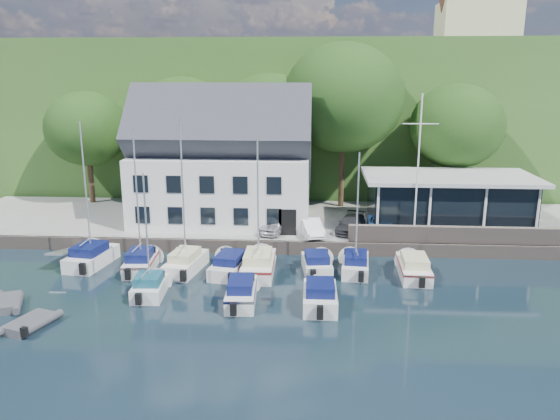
# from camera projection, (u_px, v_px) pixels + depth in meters

# --- Properties ---
(ground) EXTENTS (180.00, 180.00, 0.00)m
(ground) POSITION_uv_depth(u_px,v_px,m) (304.00, 321.00, 29.05)
(ground) COLOR black
(ground) RESTS_ON ground
(quay) EXTENTS (60.00, 13.00, 1.00)m
(quay) POSITION_uv_depth(u_px,v_px,m) (308.00, 224.00, 45.86)
(quay) COLOR gray
(quay) RESTS_ON ground
(quay_face) EXTENTS (60.00, 0.30, 1.00)m
(quay_face) POSITION_uv_depth(u_px,v_px,m) (307.00, 248.00, 39.57)
(quay_face) COLOR #63574F
(quay_face) RESTS_ON ground
(hillside) EXTENTS (160.00, 75.00, 16.00)m
(hillside) POSITION_uv_depth(u_px,v_px,m) (313.00, 104.00, 87.08)
(hillside) COLOR #2B4C1C
(hillside) RESTS_ON ground
(field_patch) EXTENTS (50.00, 30.00, 0.30)m
(field_patch) POSITION_uv_depth(u_px,v_px,m) (361.00, 53.00, 92.33)
(field_patch) COLOR olive
(field_patch) RESTS_ON hillside
(farmhouse) EXTENTS (10.40, 7.00, 8.20)m
(farmhouse) POSITION_uv_depth(u_px,v_px,m) (478.00, 17.00, 73.08)
(farmhouse) COLOR beige
(farmhouse) RESTS_ON hillside
(harbor_building) EXTENTS (14.40, 8.20, 8.70)m
(harbor_building) POSITION_uv_depth(u_px,v_px,m) (222.00, 168.00, 44.14)
(harbor_building) COLOR silver
(harbor_building) RESTS_ON quay
(club_pavilion) EXTENTS (13.20, 7.20, 4.10)m
(club_pavilion) POSITION_uv_depth(u_px,v_px,m) (447.00, 200.00, 43.11)
(club_pavilion) COLOR black
(club_pavilion) RESTS_ON quay
(seawall) EXTENTS (18.00, 0.50, 1.20)m
(seawall) POSITION_uv_depth(u_px,v_px,m) (475.00, 235.00, 38.95)
(seawall) COLOR #63574F
(seawall) RESTS_ON quay
(gangway) EXTENTS (1.20, 6.00, 1.40)m
(gangway) POSITION_uv_depth(u_px,v_px,m) (75.00, 259.00, 38.78)
(gangway) COLOR silver
(gangway) RESTS_ON ground
(car_silver) EXTENTS (2.76, 4.15, 1.31)m
(car_silver) POSITION_uv_depth(u_px,v_px,m) (276.00, 224.00, 41.58)
(car_silver) COLOR silver
(car_silver) RESTS_ON quay
(car_white) EXTENTS (2.23, 4.11, 1.28)m
(car_white) POSITION_uv_depth(u_px,v_px,m) (311.00, 227.00, 40.94)
(car_white) COLOR white
(car_white) RESTS_ON quay
(car_dgrey) EXTENTS (2.81, 4.49, 1.21)m
(car_dgrey) POSITION_uv_depth(u_px,v_px,m) (351.00, 224.00, 41.85)
(car_dgrey) COLOR #2B2B30
(car_dgrey) RESTS_ON quay
(car_blue) EXTENTS (1.90, 4.08, 1.35)m
(car_blue) POSITION_uv_depth(u_px,v_px,m) (381.00, 224.00, 41.53)
(car_blue) COLOR #305B94
(car_blue) RESTS_ON quay
(flagpole) EXTENTS (2.52, 0.20, 10.49)m
(flagpole) POSITION_uv_depth(u_px,v_px,m) (418.00, 168.00, 38.91)
(flagpole) COLOR silver
(flagpole) RESTS_ON quay
(tree_0) EXTENTS (7.54, 7.54, 10.30)m
(tree_0) POSITION_uv_depth(u_px,v_px,m) (88.00, 148.00, 50.20)
(tree_0) COLOR #153810
(tree_0) RESTS_ON quay
(tree_1) EXTENTS (8.47, 8.47, 11.58)m
(tree_1) POSITION_uv_depth(u_px,v_px,m) (184.00, 142.00, 49.35)
(tree_1) COLOR #153810
(tree_1) RESTS_ON quay
(tree_2) EXTENTS (8.69, 8.69, 11.88)m
(tree_2) POSITION_uv_depth(u_px,v_px,m) (270.00, 140.00, 49.50)
(tree_2) COLOR #153810
(tree_2) RESTS_ON quay
(tree_3) EXTENTS (10.61, 10.61, 14.50)m
(tree_3) POSITION_uv_depth(u_px,v_px,m) (343.00, 126.00, 48.19)
(tree_3) COLOR #153810
(tree_3) RESTS_ON quay
(tree_4) EXTENTS (8.06, 8.06, 11.02)m
(tree_4) POSITION_uv_depth(u_px,v_px,m) (455.00, 148.00, 47.46)
(tree_4) COLOR #153810
(tree_4) RESTS_ON quay
(boat_r1_0) EXTENTS (3.09, 6.41, 9.59)m
(boat_r1_0) POSITION_uv_depth(u_px,v_px,m) (86.00, 197.00, 36.36)
(boat_r1_0) COLOR silver
(boat_r1_0) RESTS_ON ground
(boat_r1_1) EXTENTS (2.36, 5.85, 9.09)m
(boat_r1_1) POSITION_uv_depth(u_px,v_px,m) (138.00, 205.00, 35.43)
(boat_r1_1) COLOR silver
(boat_r1_1) RESTS_ON ground
(boat_r1_2) EXTENTS (2.83, 6.35, 9.23)m
(boat_r1_2) POSITION_uv_depth(u_px,v_px,m) (183.00, 204.00, 35.30)
(boat_r1_2) COLOR silver
(boat_r1_2) RESTS_ON ground
(boat_r1_3) EXTENTS (2.98, 6.47, 1.40)m
(boat_r1_3) POSITION_uv_depth(u_px,v_px,m) (230.00, 262.00, 36.01)
(boat_r1_3) COLOR silver
(boat_r1_3) RESTS_ON ground
(boat_r1_4) EXTENTS (2.29, 6.99, 9.52)m
(boat_r1_4) POSITION_uv_depth(u_px,v_px,m) (258.00, 203.00, 34.91)
(boat_r1_4) COLOR silver
(boat_r1_4) RESTS_ON ground
(boat_r1_5) EXTENTS (2.51, 5.29, 1.38)m
(boat_r1_5) POSITION_uv_depth(u_px,v_px,m) (317.00, 262.00, 36.14)
(boat_r1_5) COLOR silver
(boat_r1_5) RESTS_ON ground
(boat_r1_6) EXTENTS (2.35, 5.93, 8.46)m
(boat_r1_6) POSITION_uv_depth(u_px,v_px,m) (357.00, 210.00, 35.25)
(boat_r1_6) COLOR silver
(boat_r1_6) RESTS_ON ground
(boat_r1_7) EXTENTS (2.21, 6.61, 1.43)m
(boat_r1_7) POSITION_uv_depth(u_px,v_px,m) (414.00, 265.00, 35.44)
(boat_r1_7) COLOR silver
(boat_r1_7) RESTS_ON ground
(boat_r2_1) EXTENTS (2.19, 4.76, 8.29)m
(boat_r2_1) POSITION_uv_depth(u_px,v_px,m) (146.00, 228.00, 31.48)
(boat_r2_1) COLOR silver
(boat_r2_1) RESTS_ON ground
(boat_r2_2) EXTENTS (2.12, 6.03, 1.48)m
(boat_r2_2) POSITION_uv_depth(u_px,v_px,m) (241.00, 290.00, 31.39)
(boat_r2_2) COLOR silver
(boat_r2_2) RESTS_ON ground
(boat_r2_3) EXTENTS (2.10, 5.52, 1.53)m
(boat_r2_3) POSITION_uv_depth(u_px,v_px,m) (320.00, 294.00, 30.78)
(boat_r2_3) COLOR silver
(boat_r2_3) RESTS_ON ground
(dinghy_0) EXTENTS (2.70, 3.29, 0.66)m
(dinghy_0) POSITION_uv_depth(u_px,v_px,m) (8.00, 301.00, 30.76)
(dinghy_0) COLOR #3B3C40
(dinghy_0) RESTS_ON ground
(dinghy_1) EXTENTS (2.54, 3.30, 0.68)m
(dinghy_1) POSITION_uv_depth(u_px,v_px,m) (30.00, 322.00, 28.24)
(dinghy_1) COLOR #3B3C40
(dinghy_1) RESTS_ON ground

